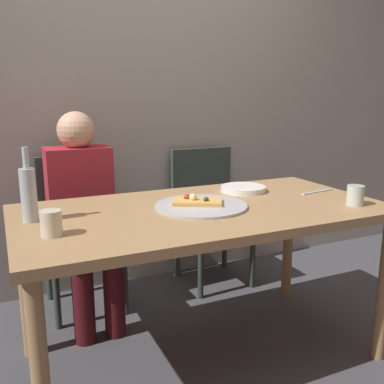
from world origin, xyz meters
The scene contains 13 objects.
ground_plane centered at (0.00, 0.00, 0.00)m, with size 8.00×8.00×0.00m, color #424247.
back_wall centered at (0.00, 1.06, 1.30)m, with size 6.00×0.10×2.60m, color gray.
dining_table centered at (0.00, 0.00, 0.68)m, with size 1.66×0.86×0.76m.
pizza_tray centered at (-0.01, 0.01, 0.76)m, with size 0.42×0.42×0.01m, color #ADADB2.
pizza_slice_last centered at (-0.02, 0.03, 0.78)m, with size 0.26×0.22×0.05m.
wine_bottle centered at (-0.73, 0.09, 0.88)m, with size 0.06×0.06×0.30m.
tumbler_near centered at (0.65, -0.26, 0.81)m, with size 0.08×0.08×0.09m, color #B7C6BC.
tumbler_far centered at (-0.68, -0.13, 0.81)m, with size 0.08×0.08×0.10m, color beige.
plate_stack centered at (0.33, 0.21, 0.77)m, with size 0.24×0.24×0.03m, color white.
table_knife centered at (0.68, 0.03, 0.76)m, with size 0.22×0.02×0.01m, color #B7B7BC.
chair_left centered at (-0.42, 0.83, 0.51)m, with size 0.44×0.44×0.90m.
chair_right centered at (0.45, 0.83, 0.51)m, with size 0.44×0.44×0.90m.
guest_in_sweater centered at (-0.42, 0.68, 0.64)m, with size 0.36×0.56×1.17m.
Camera 1 is at (-0.83, -1.69, 1.26)m, focal length 40.03 mm.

